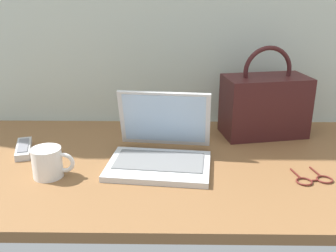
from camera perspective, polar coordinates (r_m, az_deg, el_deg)
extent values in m
cube|color=brown|center=(1.25, 1.28, -5.84)|extent=(1.60, 0.76, 0.03)
cube|color=silver|center=(1.19, -1.38, -5.90)|extent=(0.33, 0.25, 0.02)
cube|color=slate|center=(1.20, -1.27, -5.13)|extent=(0.28, 0.17, 0.00)
cube|color=silver|center=(1.27, -0.52, 1.07)|extent=(0.30, 0.09, 0.20)
cube|color=#A5C6EA|center=(1.27, -0.55, 1.05)|extent=(0.27, 0.08, 0.17)
cylinder|color=white|center=(1.18, -17.38, -5.17)|extent=(0.09, 0.09, 0.09)
torus|color=white|center=(1.17, -15.06, -5.24)|extent=(0.06, 0.01, 0.06)
cylinder|color=brown|center=(1.17, -17.57, -3.46)|extent=(0.08, 0.08, 0.00)
cube|color=#B7B7B7|center=(1.39, -20.50, -3.14)|extent=(0.09, 0.17, 0.02)
cube|color=slate|center=(1.39, -20.56, -2.67)|extent=(0.07, 0.12, 0.00)
cube|color=black|center=(1.47, -1.54, -0.49)|extent=(0.11, 0.17, 0.02)
cube|color=slate|center=(1.47, -1.54, -0.04)|extent=(0.08, 0.12, 0.00)
torus|color=#591E19|center=(1.18, 19.45, -7.71)|extent=(0.06, 0.06, 0.01)
torus|color=#591E19|center=(1.21, 22.09, -7.30)|extent=(0.06, 0.06, 0.01)
cube|color=#591E19|center=(1.19, 20.79, -7.51)|extent=(0.02, 0.01, 0.00)
cube|color=#591E19|center=(1.22, 18.26, -6.64)|extent=(0.02, 0.06, 0.00)
cube|color=#591E19|center=(1.25, 20.85, -6.28)|extent=(0.02, 0.06, 0.00)
cube|color=#3F1919|center=(1.47, 14.03, 2.87)|extent=(0.32, 0.21, 0.22)
torus|color=#3F1919|center=(1.43, 14.47, 7.83)|extent=(0.18, 0.05, 0.18)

